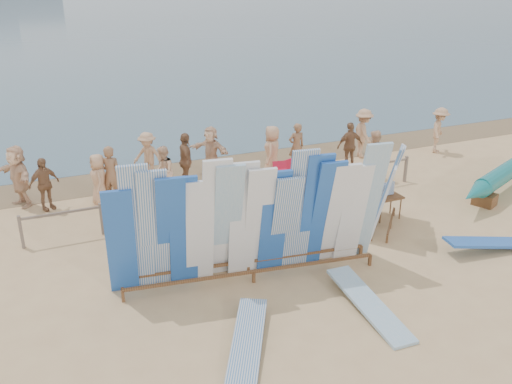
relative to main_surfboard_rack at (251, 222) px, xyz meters
name	(u,v)px	position (x,y,z in m)	size (l,w,h in m)	color
ground	(285,254)	(1.21, 0.66, -1.40)	(160.00, 160.00, 0.00)	tan
ocean	(34,5)	(1.21, 128.66, -1.40)	(320.00, 240.00, 0.02)	#3E5C70
wet_sand_strip	(197,167)	(1.21, 7.86, -1.40)	(40.00, 2.60, 0.01)	#7F6547
fence	(240,190)	(1.21, 3.66, -0.77)	(12.08, 0.08, 0.90)	#7F6D60
main_surfboard_rack	(251,222)	(0.00, 0.00, 0.00)	(6.32, 1.60, 3.12)	brown
side_surfboard_rack	(386,190)	(4.38, 0.96, -0.28)	(1.88, 1.99, 2.51)	brown
outrigger_canoe	(510,171)	(9.87, 1.79, -0.78)	(6.50, 3.21, 0.97)	brown
vendor_table	(386,206)	(4.83, 1.47, -1.03)	(0.83, 0.60, 1.10)	brown
flat_board_a	(368,309)	(1.74, -2.18, -1.40)	(0.56, 2.70, 0.07)	#82B1D1
flat_board_d	(493,250)	(6.18, -1.25, -1.40)	(0.56, 2.70, 0.07)	blue
flat_board_e	(247,350)	(-1.11, -2.40, -1.40)	(0.56, 2.70, 0.07)	silver
beach_chair_left	(242,194)	(1.49, 4.24, -1.14)	(0.74, 0.75, 0.88)	red
beach_chair_right	(295,180)	(3.54, 4.65, -1.13)	(0.77, 0.78, 0.93)	red
stroller	(282,183)	(2.85, 4.22, -0.98)	(0.65, 0.84, 1.05)	red
beachgoer_2	(163,172)	(-0.57, 5.64, -0.58)	(0.79, 0.38, 1.63)	beige
beachgoer_extra_1	(44,184)	(-4.04, 6.01, -0.59)	(0.94, 0.41, 1.61)	#8C6042
beachgoer_8	(374,155)	(6.33, 4.31, -0.54)	(0.83, 0.40, 1.71)	beige
beachgoer_7	(296,146)	(4.43, 6.29, -0.56)	(0.62, 0.34, 1.69)	#8C6042
beachgoer_11	(18,176)	(-4.72, 6.67, -0.46)	(1.75, 0.56, 1.88)	beige
beachgoer_0	(99,180)	(-2.52, 5.73, -0.59)	(0.79, 0.38, 1.61)	tan
beachgoer_extra_0	(439,130)	(10.43, 5.81, -0.51)	(1.15, 0.48, 1.78)	tan
beachgoer_3	(148,156)	(-0.67, 7.28, -0.56)	(1.08, 0.45, 1.67)	tan
beachgoer_9	(363,133)	(7.39, 6.49, -0.46)	(1.21, 0.50, 1.87)	tan
beachgoer_5	(211,151)	(1.46, 6.97, -0.54)	(1.60, 0.52, 1.72)	beige
beachgoer_6	(272,152)	(3.27, 5.85, -0.49)	(0.89, 0.43, 1.82)	tan
beachgoer_10	(350,146)	(6.21, 5.58, -0.55)	(1.00, 0.43, 1.70)	#8C6042
beachgoer_4	(186,161)	(0.29, 6.06, -0.47)	(1.09, 0.47, 1.85)	#8C6042
beachgoer_1	(111,175)	(-2.15, 5.75, -0.49)	(0.66, 0.36, 1.82)	#8C6042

